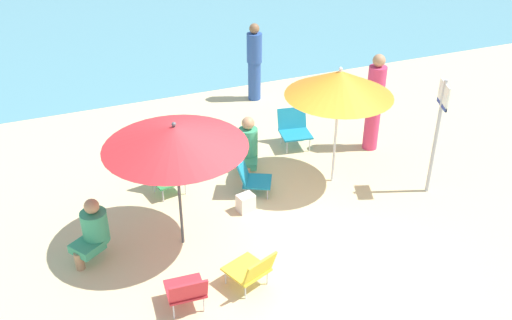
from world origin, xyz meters
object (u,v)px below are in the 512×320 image
beach_chair_a (294,127)px  beach_chair_b (166,173)px  beach_bag (246,203)px  beach_chair_c (252,269)px  person_c (93,230)px  person_d (374,102)px  person_a (254,62)px  warning_sign (439,122)px  umbrella_orange (340,83)px  beach_chair_d (250,176)px  umbrella_red (175,137)px  person_b (248,145)px  beach_chair_e (186,290)px

beach_chair_a → beach_chair_b: (-2.54, -0.64, -0.03)m
beach_bag → beach_chair_c: bearing=-108.6°
beach_chair_a → person_c: 4.29m
person_d → person_c: bearing=-28.4°
person_a → person_d: size_ratio=0.93×
warning_sign → beach_bag: warning_sign is taller
person_c → umbrella_orange: bearing=153.1°
umbrella_orange → beach_bag: size_ratio=7.12×
umbrella_orange → person_a: size_ratio=1.21×
beach_bag → beach_chair_b: bearing=134.1°
person_a → beach_bag: 4.22m
beach_chair_b → beach_chair_d: 1.34m
umbrella_red → person_b: size_ratio=1.96×
beach_chair_a → person_a: person_a is taller
person_a → beach_chair_c: bearing=-29.9°
beach_chair_d → beach_chair_a: bearing=68.7°
person_d → warning_sign: size_ratio=0.93×
beach_chair_e → beach_bag: 2.20m
beach_chair_d → beach_bag: (-0.25, -0.44, -0.17)m
person_a → warning_sign: bearing=7.9°
beach_chair_b → beach_chair_a: bearing=92.8°
umbrella_red → person_a: 5.10m
umbrella_red → person_b: umbrella_red is taller
beach_chair_e → umbrella_red: bearing=-9.5°
beach_chair_b → beach_chair_e: 2.72m
umbrella_red → beach_bag: (1.10, 0.39, -1.55)m
beach_chair_e → person_c: bearing=35.0°
person_a → beach_chair_a: bearing=-10.3°
beach_chair_e → person_b: 3.39m
beach_bag → beach_chair_a: bearing=46.0°
umbrella_red → beach_chair_e: bearing=-103.4°
umbrella_red → beach_chair_c: bearing=-65.7°
beach_chair_c → beach_chair_a: bearing=-54.4°
beach_chair_a → beach_chair_e: bearing=-33.0°
beach_chair_c → person_b: (1.02, 2.74, 0.16)m
umbrella_red → beach_bag: bearing=19.4°
umbrella_orange → person_b: size_ratio=2.06×
umbrella_orange → beach_chair_e: (-3.05, -1.95, -1.41)m
beach_chair_a → person_c: (-3.85, -1.89, 0.10)m
beach_chair_c → beach_bag: beach_chair_c is taller
person_b → beach_bag: person_b is taller
umbrella_orange → person_c: (-3.91, -0.52, -1.27)m
person_c → beach_bag: person_c is taller
beach_chair_b → person_a: size_ratio=0.36×
warning_sign → beach_chair_d: bearing=-180.0°
umbrella_red → beach_chair_d: bearing=31.6°
person_a → umbrella_red: bearing=-41.1°
beach_chair_d → umbrella_red: bearing=-121.6°
beach_chair_e → person_d: size_ratio=0.33×
person_b → warning_sign: size_ratio=0.50×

